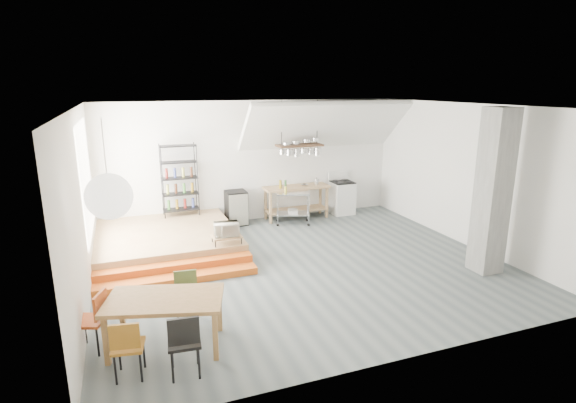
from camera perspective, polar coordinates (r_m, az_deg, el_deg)
name	(u,v)px	position (r m, az deg, el deg)	size (l,w,h in m)	color
floor	(303,265)	(9.32, 1.88, -8.05)	(8.00, 8.00, 0.00)	#4E595B
wall_back	(254,161)	(12.07, -4.40, 5.09)	(8.00, 0.04, 3.20)	silver
wall_left	(81,208)	(8.22, -24.78, -0.77)	(0.04, 7.00, 3.20)	silver
wall_right	(466,175)	(10.96, 21.71, 3.12)	(0.04, 7.00, 3.20)	silver
ceiling	(304,106)	(8.61, 2.06, 12.02)	(8.00, 7.00, 0.02)	white
slope_ceiling	(325,125)	(12.02, 4.71, 9.61)	(4.40, 1.80, 0.15)	white
window_pane	(86,179)	(9.64, -24.23, 2.62)	(0.02, 2.50, 2.20)	white
platform	(167,239)	(10.53, -15.12, -4.68)	(3.00, 3.00, 0.40)	#9A734D
step_lower	(178,279)	(8.77, -13.76, -9.51)	(3.00, 0.35, 0.13)	#C75517
step_upper	(176,269)	(9.07, -14.06, -8.26)	(3.00, 0.35, 0.27)	#C75517
concrete_column	(493,192)	(9.43, 24.56, 1.10)	(0.50, 0.50, 3.20)	slate
kitchen_counter	(296,196)	(12.29, 1.07, 0.67)	(1.80, 0.60, 0.91)	#9A734D
stove	(342,197)	(12.90, 6.86, 0.57)	(0.60, 0.60, 1.18)	white
pot_rack	(301,148)	(11.84, 1.63, 6.79)	(1.20, 0.50, 1.43)	#3C2418
wire_shelving	(179,179)	(11.44, -13.62, 2.80)	(0.88, 0.38, 1.80)	black
microwave_shelf	(227,236)	(9.40, -7.80, -4.40)	(0.60, 0.40, 0.16)	#9A734D
paper_lantern	(109,196)	(6.20, -21.78, 0.60)	(0.60, 0.60, 0.60)	white
dining_table	(165,303)	(6.57, -15.38, -12.36)	(1.76, 1.29, 0.75)	olive
chair_mustard	(127,344)	(6.13, -19.75, -16.69)	(0.44, 0.44, 0.83)	#9F651B
chair_black	(184,340)	(5.96, -13.05, -16.72)	(0.44, 0.44, 0.88)	black
chair_olive	(186,292)	(7.24, -12.78, -11.19)	(0.40, 0.40, 0.81)	#54632F
chair_red	(94,316)	(6.88, -23.41, -13.22)	(0.51, 0.51, 0.86)	#B7471A
rolling_cart	(293,204)	(11.80, 0.63, -0.27)	(0.97, 0.73, 0.86)	silver
mini_fridge	(236,208)	(11.89, -6.59, -0.79)	(0.53, 0.53, 0.90)	black
microwave	(226,229)	(9.35, -7.83, -3.50)	(0.50, 0.34, 0.28)	beige
bowl	(304,185)	(12.26, 2.09, 2.10)	(0.19, 0.19, 0.05)	silver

